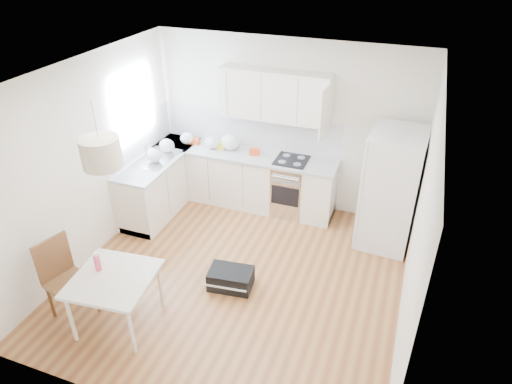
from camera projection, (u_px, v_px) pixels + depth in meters
floor at (237, 276)px, 6.11m from camera, size 4.20×4.20×0.00m
ceiling at (231, 77)px, 4.73m from camera, size 4.20×4.20×0.00m
wall_back at (286, 126)px, 7.11m from camera, size 4.20×0.00×4.20m
wall_left at (88, 162)px, 6.04m from camera, size 0.00×4.20×4.20m
wall_right at (419, 224)px, 4.80m from camera, size 0.00×4.20×4.20m
window_glassblock at (133, 105)px, 6.76m from camera, size 0.02×1.00×1.00m
cabinets_back at (244, 179)px, 7.51m from camera, size 3.00×0.60×0.88m
cabinets_left at (162, 184)px, 7.38m from camera, size 0.60×1.80×0.88m
counter_back at (244, 154)px, 7.28m from camera, size 3.02×0.64×0.04m
counter_left at (158, 158)px, 7.15m from camera, size 0.64×1.82×0.04m
backsplash_back at (250, 129)px, 7.36m from camera, size 3.00×0.01×0.58m
backsplash_left at (140, 137)px, 7.08m from camera, size 0.01×1.80×0.58m
upper_cabinets at (274, 95)px, 6.76m from camera, size 1.70×0.32×0.75m
range_oven at (290, 187)px, 7.28m from camera, size 0.50×0.61×0.88m
sink at (157, 159)px, 7.10m from camera, size 0.50×0.80×0.16m
refrigerator at (392, 189)px, 6.39m from camera, size 0.88×0.91×1.72m
dining_table at (114, 282)px, 5.10m from camera, size 0.96×0.96×0.69m
dining_chair at (69, 282)px, 5.26m from camera, size 0.53×0.53×1.02m
drink_bottle at (97, 261)px, 5.11m from camera, size 0.07×0.07×0.24m
gym_bag at (231, 279)px, 5.88m from camera, size 0.59×0.43×0.26m
pendant_lamp at (101, 153)px, 4.38m from camera, size 0.40×0.40×0.30m
grocery_bag_a at (187, 138)px, 7.51m from camera, size 0.22×0.19×0.20m
grocery_bag_b at (212, 143)px, 7.35m from camera, size 0.23×0.19×0.20m
grocery_bag_c at (230, 142)px, 7.30m from camera, size 0.29×0.25×0.26m
grocery_bag_d at (167, 146)px, 7.24m from camera, size 0.24×0.21×0.22m
grocery_bag_e at (154, 156)px, 6.93m from camera, size 0.24×0.20×0.22m
snack_orange at (254, 152)px, 7.18m from camera, size 0.17×0.13×0.11m
snack_yellow at (221, 146)px, 7.38m from camera, size 0.15×0.10×0.10m
snack_red at (194, 141)px, 7.53m from camera, size 0.16×0.11×0.11m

